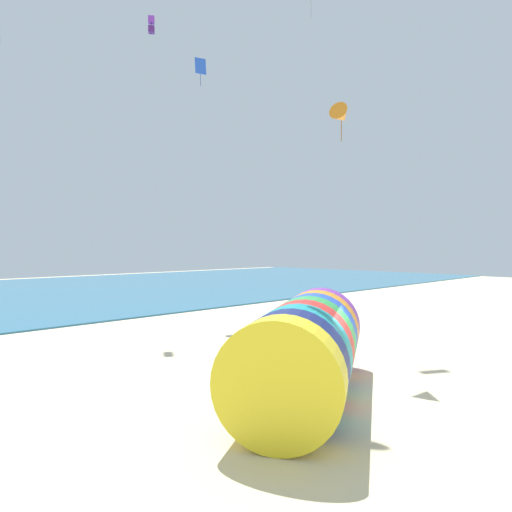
# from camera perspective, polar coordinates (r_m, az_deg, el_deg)

# --- Properties ---
(ground_plane) EXTENTS (120.00, 120.00, 0.00)m
(ground_plane) POSITION_cam_1_polar(r_m,az_deg,el_deg) (13.96, 9.71, -16.98)
(ground_plane) COLOR beige
(giant_inflatable_tube) EXTENTS (8.20, 6.43, 2.83)m
(giant_inflatable_tube) POSITION_cam_1_polar(r_m,az_deg,el_deg) (13.46, 6.12, -11.40)
(giant_inflatable_tube) COLOR yellow
(giant_inflatable_tube) RESTS_ON ground
(kite_handler) EXTENTS (0.39, 0.42, 1.68)m
(kite_handler) POSITION_cam_1_polar(r_m,az_deg,el_deg) (19.08, 10.20, -9.39)
(kite_handler) COLOR #726651
(kite_handler) RESTS_ON ground
(kite_purple_box) EXTENTS (0.51, 0.51, 1.05)m
(kite_purple_box) POSITION_cam_1_polar(r_m,az_deg,el_deg) (31.81, -12.95, 26.34)
(kite_purple_box) COLOR purple
(kite_orange_delta) EXTENTS (1.12, 0.97, 1.52)m
(kite_orange_delta) POSITION_cam_1_polar(r_m,az_deg,el_deg) (19.57, 10.63, 16.87)
(kite_orange_delta) COLOR orange
(kite_blue_diamond) EXTENTS (0.79, 0.41, 1.90)m
(kite_blue_diamond) POSITION_cam_1_polar(r_m,az_deg,el_deg) (33.77, -6.95, 22.46)
(kite_blue_diamond) COLOR blue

